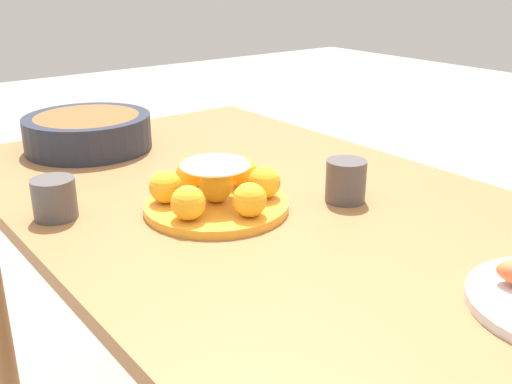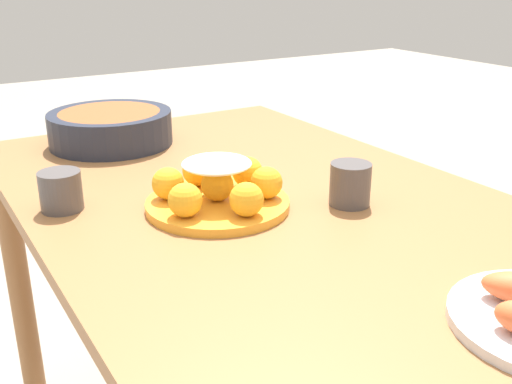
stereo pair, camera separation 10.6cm
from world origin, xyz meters
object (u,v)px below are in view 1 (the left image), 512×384
(cake_plate, at_px, (217,191))
(cup_near, at_px, (348,181))
(dining_table, at_px, (295,263))
(serving_bowl, at_px, (88,131))
(cup_far, at_px, (54,198))

(cake_plate, bearing_deg, cup_near, -118.25)
(dining_table, height_order, cake_plate, cake_plate)
(cup_near, bearing_deg, serving_bowl, 21.42)
(cake_plate, relative_size, serving_bowl, 0.88)
(dining_table, bearing_deg, cake_plate, 40.53)
(dining_table, xyz_separation_m, cup_near, (-0.00, -0.12, 0.13))
(cup_near, relative_size, cup_far, 1.04)
(cake_plate, height_order, serving_bowl, cake_plate)
(serving_bowl, height_order, cup_near, serving_bowl)
(cup_near, bearing_deg, dining_table, 87.66)
(serving_bowl, xyz_separation_m, cup_far, (-0.37, 0.22, -0.01))
(dining_table, distance_m, cake_plate, 0.20)
(cake_plate, bearing_deg, serving_bowl, 3.20)
(cake_plate, height_order, cup_far, cake_plate)
(dining_table, xyz_separation_m, cake_plate, (0.11, 0.10, 0.13))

